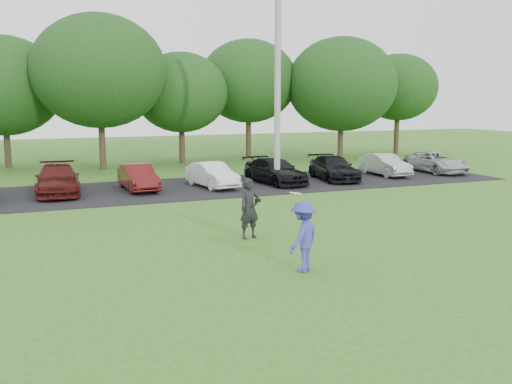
# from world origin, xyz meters

# --- Properties ---
(ground) EXTENTS (100.00, 100.00, 0.00)m
(ground) POSITION_xyz_m (0.00, 0.00, 0.00)
(ground) COLOR #30671D
(ground) RESTS_ON ground
(parking_lot) EXTENTS (32.00, 6.50, 0.03)m
(parking_lot) POSITION_xyz_m (0.00, 13.00, 0.01)
(parking_lot) COLOR black
(parking_lot) RESTS_ON ground
(utility_pole) EXTENTS (0.28, 0.28, 10.01)m
(utility_pole) POSITION_xyz_m (4.49, 11.95, 5.01)
(utility_pole) COLOR #9D9D98
(utility_pole) RESTS_ON ground
(frisbee_player) EXTENTS (1.23, 1.14, 1.91)m
(frisbee_player) POSITION_xyz_m (-0.30, -0.10, 0.83)
(frisbee_player) COLOR #3D42AE
(frisbee_player) RESTS_ON ground
(camera_bystander) EXTENTS (0.71, 0.54, 1.74)m
(camera_bystander) POSITION_xyz_m (-0.28, 3.31, 0.87)
(camera_bystander) COLOR black
(camera_bystander) RESTS_ON ground
(parked_cars) EXTENTS (31.19, 4.88, 1.24)m
(parked_cars) POSITION_xyz_m (-0.40, 12.97, 0.60)
(parked_cars) COLOR black
(parked_cars) RESTS_ON parking_lot
(tree_row) EXTENTS (42.39, 9.85, 8.64)m
(tree_row) POSITION_xyz_m (1.51, 22.76, 4.91)
(tree_row) COLOR #38281C
(tree_row) RESTS_ON ground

